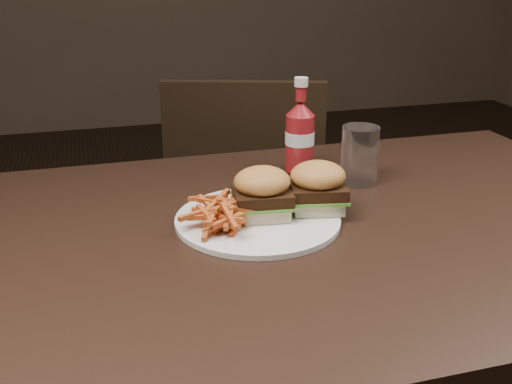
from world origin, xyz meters
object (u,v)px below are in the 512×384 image
object	(u,v)px
chair_far	(248,220)
plate	(258,220)
ketchup_bottle	(300,143)
tumbler	(359,155)
dining_table	(326,232)

from	to	relation	value
chair_far	plate	xyz separation A→B (m)	(-0.17, -0.69, 0.33)
plate	ketchup_bottle	xyz separation A→B (m)	(0.15, 0.22, 0.06)
tumbler	ketchup_bottle	bearing A→B (deg)	134.40
ketchup_bottle	chair_far	bearing A→B (deg)	87.48
dining_table	ketchup_bottle	xyz separation A→B (m)	(0.04, 0.24, 0.08)
dining_table	chair_far	distance (m)	0.78
tumbler	plate	bearing A→B (deg)	-152.05
dining_table	ketchup_bottle	bearing A→B (deg)	81.19
chair_far	plate	size ratio (longest dim) A/B	1.55
chair_far	plate	bearing A→B (deg)	94.05
chair_far	plate	distance (m)	0.78
chair_far	ketchup_bottle	xyz separation A→B (m)	(-0.02, -0.48, 0.38)
ketchup_bottle	tumbler	distance (m)	0.13
chair_far	plate	world-z (taller)	plate
dining_table	plate	bearing A→B (deg)	167.22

